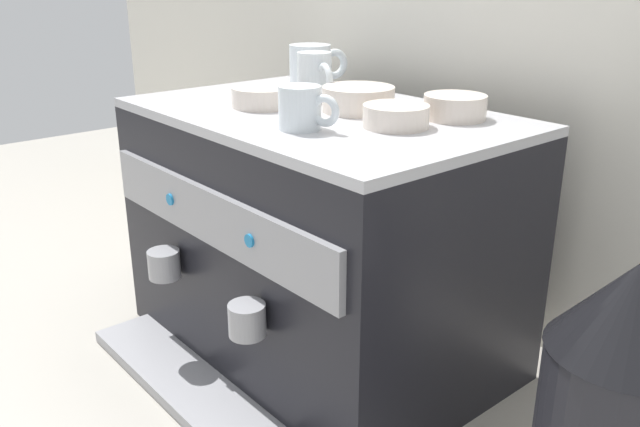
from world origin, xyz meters
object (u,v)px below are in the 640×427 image
ceramic_bowl_0 (263,97)px  ceramic_bowl_3 (455,107)px  ceramic_cup_2 (302,108)px  coffee_grinder (618,404)px  milk_pitcher (184,232)px  ceramic_cup_1 (312,66)px  ceramic_cup_0 (315,76)px  ceramic_bowl_1 (358,100)px  ceramic_bowl_2 (396,117)px  espresso_machine (318,236)px

ceramic_bowl_0 → ceramic_bowl_3: (0.28, 0.18, 0.00)m
ceramic_bowl_0 → ceramic_bowl_3: size_ratio=1.09×
ceramic_cup_2 → coffee_grinder: size_ratio=0.26×
coffee_grinder → milk_pitcher: 1.09m
ceramic_cup_1 → ceramic_bowl_0: (0.10, -0.20, -0.03)m
ceramic_cup_0 → coffee_grinder: bearing=-6.4°
ceramic_cup_2 → ceramic_bowl_3: size_ratio=0.97×
ceramic_bowl_3 → ceramic_bowl_0: bearing=-147.5°
ceramic_cup_1 → coffee_grinder: size_ratio=0.33×
ceramic_bowl_3 → milk_pitcher: ceramic_bowl_3 is taller
ceramic_bowl_1 → ceramic_bowl_3: 0.16m
ceramic_bowl_0 → ceramic_bowl_1: (0.13, 0.10, 0.00)m
ceramic_bowl_0 → ceramic_bowl_3: ceramic_bowl_3 is taller
ceramic_bowl_2 → ceramic_bowl_3: ceramic_bowl_3 is taller
espresso_machine → ceramic_bowl_3: ceramic_bowl_3 is taller
ceramic_cup_2 → ceramic_bowl_0: (-0.18, 0.06, -0.02)m
espresso_machine → ceramic_bowl_0: ceramic_bowl_0 is taller
ceramic_bowl_1 → ceramic_bowl_2: (0.12, -0.04, -0.00)m
ceramic_cup_0 → ceramic_cup_1: ceramic_cup_0 is taller
ceramic_cup_0 → coffee_grinder: ceramic_cup_0 is taller
ceramic_cup_1 → ceramic_bowl_0: size_ratio=1.16×
ceramic_bowl_0 → ceramic_bowl_1: 0.17m
ceramic_cup_0 → ceramic_bowl_0: size_ratio=0.95×
ceramic_cup_0 → ceramic_bowl_0: ceramic_cup_0 is taller
ceramic_bowl_2 → coffee_grinder: bearing=-3.7°
milk_pitcher → ceramic_bowl_1: bearing=5.5°
ceramic_cup_1 → ceramic_bowl_3: size_ratio=1.27×
ceramic_bowl_2 → ceramic_cup_0: bearing=169.3°
ceramic_bowl_2 → ceramic_bowl_3: 0.12m
coffee_grinder → ceramic_bowl_2: bearing=176.3°
ceramic_cup_0 → ceramic_cup_2: (0.17, -0.17, -0.01)m
ceramic_bowl_3 → ceramic_cup_1: bearing=177.1°
espresso_machine → ceramic_cup_1: bearing=142.7°
ceramic_bowl_0 → ceramic_cup_0: bearing=84.3°
ceramic_bowl_3 → coffee_grinder: size_ratio=0.26×
ceramic_cup_2 → ceramic_bowl_1: bearing=105.6°
ceramic_cup_0 → ceramic_bowl_2: bearing=-10.7°
espresso_machine → ceramic_cup_1: 0.36m
espresso_machine → ceramic_cup_0: size_ratio=6.43×
ceramic_cup_2 → ceramic_bowl_2: 0.14m
coffee_grinder → ceramic_bowl_0: bearing=-176.9°
ceramic_bowl_2 → coffee_grinder: (0.41, -0.03, -0.28)m
ceramic_cup_1 → milk_pitcher: ceramic_cup_1 is taller
coffee_grinder → ceramic_cup_2: bearing=-169.2°
ceramic_cup_0 → ceramic_bowl_0: 0.11m
ceramic_bowl_1 → milk_pitcher: 0.68m
espresso_machine → ceramic_bowl_1: ceramic_bowl_1 is taller
ceramic_bowl_1 → ceramic_cup_2: bearing=-74.4°
ceramic_cup_1 → ceramic_bowl_0: 0.22m
ceramic_bowl_2 → ceramic_bowl_0: bearing=-166.4°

